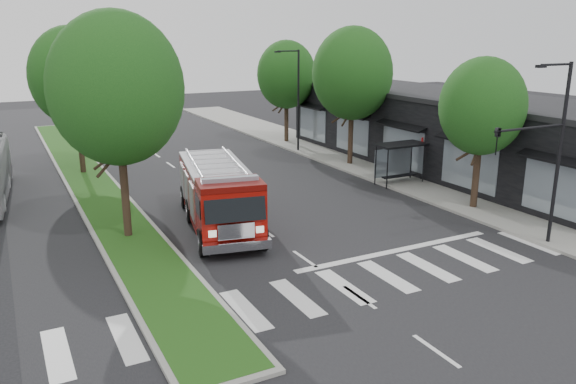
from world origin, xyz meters
The scene contains 13 objects.
ground centered at (0.00, 0.00, 0.00)m, with size 140.00×140.00×0.00m, color black.
sidewalk_right centered at (12.50, 10.00, 0.07)m, with size 5.00×80.00×0.15m, color gray.
median centered at (-6.00, 18.00, 0.08)m, with size 3.00×50.00×0.15m.
storefront_row centered at (17.00, 10.00, 2.50)m, with size 8.00×30.00×5.00m, color black.
bus_shelter centered at (11.20, 8.15, 2.04)m, with size 3.20×1.60×2.61m.
tree_right_near centered at (11.50, 2.00, 5.51)m, with size 4.40×4.40×8.05m.
tree_right_mid centered at (11.50, 14.00, 6.49)m, with size 5.60×5.60×9.72m.
tree_right_far centered at (11.50, 24.00, 5.84)m, with size 5.00×5.00×8.73m.
tree_median_near centered at (-6.00, 6.00, 6.81)m, with size 5.80×5.80×10.16m.
tree_median_far centered at (-6.00, 20.00, 6.49)m, with size 5.60×5.60×9.72m.
streetlight_right_near centered at (9.61, -3.50, 4.67)m, with size 4.08×0.22×8.00m.
streetlight_right_far centered at (10.35, 20.00, 4.48)m, with size 2.11×0.20×8.00m.
fire_engine centered at (-1.67, 5.65, 1.58)m, with size 4.61×9.85×3.29m.
Camera 1 is at (-10.70, -19.07, 9.02)m, focal length 35.00 mm.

